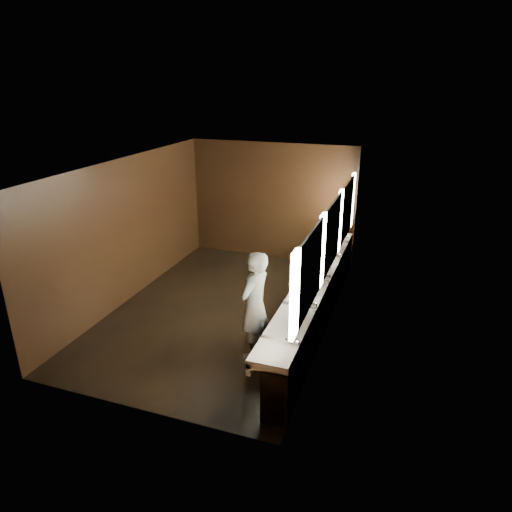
{
  "coord_description": "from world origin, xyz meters",
  "views": [
    {
      "loc": [
        3.15,
        -7.18,
        4.2
      ],
      "look_at": [
        0.65,
        0.0,
        1.2
      ],
      "focal_mm": 32.0,
      "sensor_mm": 36.0,
      "label": 1
    }
  ],
  "objects": [
    {
      "name": "mirror_band",
      "position": [
        1.98,
        -0.0,
        1.75
      ],
      "size": [
        0.06,
        5.03,
        1.15
      ],
      "color": "white",
      "rests_on": "wall_right"
    },
    {
      "name": "trash_bin",
      "position": [
        1.58,
        -0.33,
        0.31
      ],
      "size": [
        0.44,
        0.44,
        0.63
      ],
      "primitive_type": "cylinder",
      "rotation": [
        0.0,
        0.0,
        -0.09
      ],
      "color": "black",
      "rests_on": "floor"
    },
    {
      "name": "wall_front",
      "position": [
        0.0,
        -3.0,
        1.4
      ],
      "size": [
        4.0,
        0.02,
        2.8
      ],
      "primitive_type": "cube",
      "color": "black",
      "rests_on": "floor"
    },
    {
      "name": "wall_right",
      "position": [
        2.0,
        0.0,
        1.4
      ],
      "size": [
        0.02,
        6.0,
        2.8
      ],
      "primitive_type": "cube",
      "color": "black",
      "rests_on": "floor"
    },
    {
      "name": "ceiling",
      "position": [
        0.0,
        0.0,
        2.8
      ],
      "size": [
        4.0,
        6.0,
        0.02
      ],
      "primitive_type": "cube",
      "color": "#2D2D2B",
      "rests_on": "wall_back"
    },
    {
      "name": "person",
      "position": [
        1.06,
        -1.24,
        0.89
      ],
      "size": [
        0.56,
        0.73,
        1.77
      ],
      "primitive_type": "imported",
      "rotation": [
        0.0,
        0.0,
        -1.81
      ],
      "color": "#7DA9BB",
      "rests_on": "floor"
    },
    {
      "name": "floor",
      "position": [
        0.0,
        0.0,
        0.0
      ],
      "size": [
        6.0,
        6.0,
        0.0
      ],
      "primitive_type": "plane",
      "color": "black",
      "rests_on": "ground"
    },
    {
      "name": "wall_left",
      "position": [
        -2.0,
        0.0,
        1.4
      ],
      "size": [
        0.02,
        6.0,
        2.8
      ],
      "primitive_type": "cube",
      "color": "black",
      "rests_on": "floor"
    },
    {
      "name": "wall_back",
      "position": [
        0.0,
        3.0,
        1.4
      ],
      "size": [
        4.0,
        0.02,
        2.8
      ],
      "primitive_type": "cube",
      "color": "black",
      "rests_on": "floor"
    },
    {
      "name": "sink_counter",
      "position": [
        1.79,
        0.0,
        0.5
      ],
      "size": [
        0.55,
        5.4,
        1.01
      ],
      "color": "black",
      "rests_on": "floor"
    }
  ]
}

